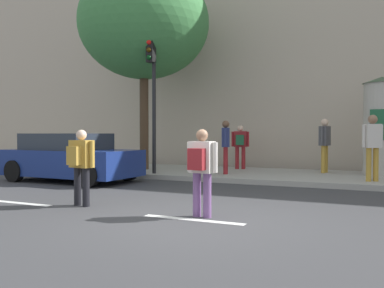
{
  "coord_description": "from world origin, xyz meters",
  "views": [
    {
      "loc": [
        2.9,
        -6.23,
        1.43
      ],
      "look_at": [
        -0.95,
        2.0,
        1.2
      ],
      "focal_mm": 39.16,
      "sensor_mm": 36.0,
      "label": 1
    }
  ],
  "objects_px": {
    "pedestrian_with_backpack": "(240,143)",
    "street_tree": "(144,24)",
    "pedestrian_in_light_jacket": "(372,142)",
    "parked_car_silver": "(71,158)",
    "pedestrian_in_red_top": "(201,166)",
    "traffic_light": "(152,83)",
    "poster_column": "(381,126)",
    "pedestrian_in_dark_shirt": "(226,143)",
    "pedestrian_near_pole": "(81,161)",
    "pedestrian_with_bag": "(325,141)"
  },
  "relations": [
    {
      "from": "pedestrian_with_backpack",
      "to": "street_tree",
      "type": "bearing_deg",
      "value": -153.93
    },
    {
      "from": "pedestrian_in_light_jacket",
      "to": "parked_car_silver",
      "type": "bearing_deg",
      "value": -164.17
    },
    {
      "from": "pedestrian_in_red_top",
      "to": "pedestrian_with_backpack",
      "type": "bearing_deg",
      "value": 103.8
    },
    {
      "from": "traffic_light",
      "to": "pedestrian_in_red_top",
      "type": "xyz_separation_m",
      "value": [
        3.89,
        -4.99,
        -2.14
      ]
    },
    {
      "from": "pedestrian_with_backpack",
      "to": "poster_column",
      "type": "bearing_deg",
      "value": -4.62
    },
    {
      "from": "street_tree",
      "to": "pedestrian_in_red_top",
      "type": "relative_size",
      "value": 4.78
    },
    {
      "from": "street_tree",
      "to": "pedestrian_with_backpack",
      "type": "xyz_separation_m",
      "value": [
        3.09,
        1.51,
        -4.24
      ]
    },
    {
      "from": "traffic_light",
      "to": "poster_column",
      "type": "relative_size",
      "value": 1.42
    },
    {
      "from": "pedestrian_in_dark_shirt",
      "to": "parked_car_silver",
      "type": "bearing_deg",
      "value": -146.49
    },
    {
      "from": "street_tree",
      "to": "pedestrian_in_dark_shirt",
      "type": "height_order",
      "value": "street_tree"
    },
    {
      "from": "pedestrian_near_pole",
      "to": "pedestrian_in_light_jacket",
      "type": "xyz_separation_m",
      "value": [
        5.08,
        5.63,
        0.3
      ]
    },
    {
      "from": "pedestrian_near_pole",
      "to": "pedestrian_in_dark_shirt",
      "type": "distance_m",
      "value": 5.98
    },
    {
      "from": "pedestrian_in_red_top",
      "to": "pedestrian_in_dark_shirt",
      "type": "xyz_separation_m",
      "value": [
        -1.77,
        5.92,
        0.25
      ]
    },
    {
      "from": "street_tree",
      "to": "pedestrian_in_red_top",
      "type": "height_order",
      "value": "street_tree"
    },
    {
      "from": "poster_column",
      "to": "pedestrian_in_light_jacket",
      "type": "xyz_separation_m",
      "value": [
        -0.19,
        -1.84,
        -0.47
      ]
    },
    {
      "from": "pedestrian_in_light_jacket",
      "to": "pedestrian_in_dark_shirt",
      "type": "xyz_separation_m",
      "value": [
        -4.27,
        0.29,
        -0.06
      ]
    },
    {
      "from": "poster_column",
      "to": "pedestrian_near_pole",
      "type": "xyz_separation_m",
      "value": [
        -5.28,
        -7.47,
        -0.77
      ]
    },
    {
      "from": "pedestrian_in_dark_shirt",
      "to": "poster_column",
      "type": "bearing_deg",
      "value": 19.22
    },
    {
      "from": "pedestrian_in_dark_shirt",
      "to": "pedestrian_in_light_jacket",
      "type": "bearing_deg",
      "value": -3.87
    },
    {
      "from": "poster_column",
      "to": "street_tree",
      "type": "bearing_deg",
      "value": -171.59
    },
    {
      "from": "pedestrian_in_red_top",
      "to": "parked_car_silver",
      "type": "bearing_deg",
      "value": 150.04
    },
    {
      "from": "pedestrian_near_pole",
      "to": "parked_car_silver",
      "type": "xyz_separation_m",
      "value": [
        -3.14,
        3.3,
        -0.2
      ]
    },
    {
      "from": "pedestrian_with_bag",
      "to": "poster_column",
      "type": "bearing_deg",
      "value": -5.83
    },
    {
      "from": "street_tree",
      "to": "pedestrian_in_red_top",
      "type": "xyz_separation_m",
      "value": [
        5.02,
        -6.33,
        -4.45
      ]
    },
    {
      "from": "street_tree",
      "to": "pedestrian_in_red_top",
      "type": "bearing_deg",
      "value": -51.58
    },
    {
      "from": "pedestrian_in_light_jacket",
      "to": "pedestrian_with_backpack",
      "type": "bearing_deg",
      "value": 153.42
    },
    {
      "from": "pedestrian_in_light_jacket",
      "to": "pedestrian_with_bag",
      "type": "distance_m",
      "value": 2.5
    },
    {
      "from": "poster_column",
      "to": "pedestrian_in_light_jacket",
      "type": "bearing_deg",
      "value": -95.94
    },
    {
      "from": "traffic_light",
      "to": "pedestrian_with_bag",
      "type": "xyz_separation_m",
      "value": [
        4.91,
        2.65,
        -1.82
      ]
    },
    {
      "from": "street_tree",
      "to": "pedestrian_with_backpack",
      "type": "distance_m",
      "value": 5.46
    },
    {
      "from": "pedestrian_in_red_top",
      "to": "pedestrian_near_pole",
      "type": "bearing_deg",
      "value": 180.0
    },
    {
      "from": "parked_car_silver",
      "to": "poster_column",
      "type": "bearing_deg",
      "value": 26.38
    },
    {
      "from": "traffic_light",
      "to": "pedestrian_with_backpack",
      "type": "height_order",
      "value": "traffic_light"
    },
    {
      "from": "street_tree",
      "to": "pedestrian_near_pole",
      "type": "relative_size",
      "value": 4.77
    },
    {
      "from": "pedestrian_near_pole",
      "to": "parked_car_silver",
      "type": "distance_m",
      "value": 4.56
    },
    {
      "from": "pedestrian_in_light_jacket",
      "to": "poster_column",
      "type": "bearing_deg",
      "value": 84.06
    },
    {
      "from": "pedestrian_in_dark_shirt",
      "to": "pedestrian_in_red_top",
      "type": "bearing_deg",
      "value": -73.38
    },
    {
      "from": "street_tree",
      "to": "traffic_light",
      "type": "bearing_deg",
      "value": -49.99
    },
    {
      "from": "pedestrian_in_red_top",
      "to": "pedestrian_in_light_jacket",
      "type": "bearing_deg",
      "value": 66.04
    },
    {
      "from": "traffic_light",
      "to": "pedestrian_with_backpack",
      "type": "xyz_separation_m",
      "value": [
        1.97,
        2.86,
        -1.93
      ]
    },
    {
      "from": "pedestrian_in_light_jacket",
      "to": "parked_car_silver",
      "type": "height_order",
      "value": "pedestrian_in_light_jacket"
    },
    {
      "from": "poster_column",
      "to": "street_tree",
      "type": "distance_m",
      "value": 8.61
    },
    {
      "from": "street_tree",
      "to": "pedestrian_in_dark_shirt",
      "type": "bearing_deg",
      "value": -7.25
    },
    {
      "from": "street_tree",
      "to": "pedestrian_near_pole",
      "type": "bearing_deg",
      "value": -68.94
    },
    {
      "from": "pedestrian_with_bag",
      "to": "pedestrian_in_light_jacket",
      "type": "bearing_deg",
      "value": -53.57
    },
    {
      "from": "poster_column",
      "to": "pedestrian_in_dark_shirt",
      "type": "distance_m",
      "value": 4.75
    },
    {
      "from": "street_tree",
      "to": "pedestrian_in_light_jacket",
      "type": "xyz_separation_m",
      "value": [
        7.52,
        -0.7,
        -4.13
      ]
    },
    {
      "from": "street_tree",
      "to": "pedestrian_in_dark_shirt",
      "type": "relative_size",
      "value": 4.24
    },
    {
      "from": "pedestrian_in_red_top",
      "to": "parked_car_silver",
      "type": "xyz_separation_m",
      "value": [
        -5.72,
        3.3,
        -0.19
      ]
    },
    {
      "from": "pedestrian_with_backpack",
      "to": "parked_car_silver",
      "type": "xyz_separation_m",
      "value": [
        -3.79,
        -4.55,
        -0.39
      ]
    }
  ]
}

